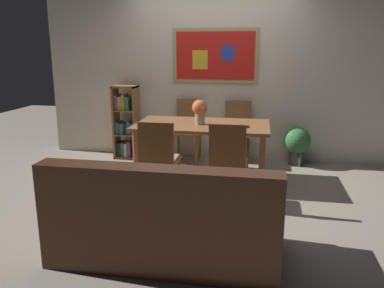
% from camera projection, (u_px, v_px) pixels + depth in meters
% --- Properties ---
extents(ground_plane, '(12.00, 12.00, 0.00)m').
position_uv_depth(ground_plane, '(199.00, 188.00, 4.74)').
color(ground_plane, gray).
extents(wall_back_with_painting, '(5.20, 0.14, 2.60)m').
position_uv_depth(wall_back_with_painting, '(214.00, 72.00, 5.79)').
color(wall_back_with_painting, silver).
rests_on(wall_back_with_painting, ground_plane).
extents(dining_table, '(1.68, 0.95, 0.73)m').
position_uv_depth(dining_table, '(202.00, 130.00, 4.92)').
color(dining_table, brown).
rests_on(dining_table, ground_plane).
extents(dining_chair_far_right, '(0.40, 0.41, 0.91)m').
position_uv_depth(dining_chair_far_right, '(237.00, 127.00, 5.67)').
color(dining_chair_far_right, brown).
rests_on(dining_chair_far_right, ground_plane).
extents(dining_chair_far_left, '(0.40, 0.41, 0.91)m').
position_uv_depth(dining_chair_far_left, '(188.00, 125.00, 5.81)').
color(dining_chair_far_left, brown).
rests_on(dining_chair_far_left, ground_plane).
extents(dining_chair_near_left, '(0.40, 0.41, 0.91)m').
position_uv_depth(dining_chair_near_left, '(159.00, 154.00, 4.21)').
color(dining_chair_near_left, brown).
rests_on(dining_chair_near_left, ground_plane).
extents(dining_chair_near_right, '(0.40, 0.41, 0.91)m').
position_uv_depth(dining_chair_near_right, '(228.00, 157.00, 4.11)').
color(dining_chair_near_right, brown).
rests_on(dining_chair_near_right, ground_plane).
extents(leather_couch, '(1.80, 0.84, 0.84)m').
position_uv_depth(leather_couch, '(165.00, 221.00, 3.11)').
color(leather_couch, '#472819').
rests_on(leather_couch, ground_plane).
extents(bookshelf, '(0.36, 0.28, 1.11)m').
position_uv_depth(bookshelf, '(126.00, 124.00, 5.93)').
color(bookshelf, brown).
rests_on(bookshelf, ground_plane).
extents(potted_ivy, '(0.39, 0.39, 0.60)m').
position_uv_depth(potted_ivy, '(297.00, 143.00, 5.60)').
color(potted_ivy, '#4C4742').
rests_on(potted_ivy, ground_plane).
extents(flower_vase, '(0.20, 0.20, 0.31)m').
position_uv_depth(flower_vase, '(200.00, 110.00, 4.83)').
color(flower_vase, tan).
rests_on(flower_vase, dining_table).
extents(tv_remote, '(0.16, 0.05, 0.02)m').
position_uv_depth(tv_remote, '(243.00, 126.00, 4.68)').
color(tv_remote, black).
rests_on(tv_remote, dining_table).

